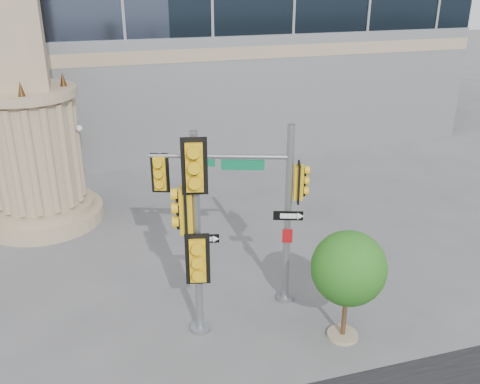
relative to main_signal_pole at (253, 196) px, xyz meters
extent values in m
plane|color=#545456|center=(-0.02, -1.67, -3.29)|extent=(120.00, 120.00, 0.00)
cylinder|color=#9D856A|center=(-6.02, 7.33, -3.04)|extent=(4.40, 4.40, 0.50)
cylinder|color=#9D856A|center=(-6.02, 7.33, -2.64)|extent=(3.80, 3.80, 0.30)
cylinder|color=#9D856A|center=(-6.02, 7.33, -0.49)|extent=(3.00, 3.00, 4.00)
cylinder|color=#9D856A|center=(-6.02, 7.33, 1.66)|extent=(3.50, 3.50, 0.30)
cone|color=#472D14|center=(-4.72, 7.33, 2.06)|extent=(0.24, 0.24, 0.50)
cylinder|color=slate|center=(0.91, -0.30, -3.24)|extent=(0.50, 0.50, 0.11)
cylinder|color=slate|center=(0.91, -0.30, -0.64)|extent=(0.19, 0.19, 5.31)
cylinder|color=slate|center=(-0.85, 0.29, 1.13)|extent=(3.56, 1.30, 0.12)
cube|color=#0D6E44|center=(-0.27, 0.07, 0.91)|extent=(1.10, 0.40, 0.28)
cube|color=yellow|center=(-2.36, 0.80, 0.65)|extent=(0.54, 0.39, 1.11)
cube|color=yellow|center=(1.14, -0.38, 0.43)|extent=(0.39, 0.54, 1.11)
cube|color=black|center=(0.87, -0.42, -0.50)|extent=(0.78, 0.28, 0.27)
cube|color=#A30F13|center=(0.87, -0.42, -1.12)|extent=(0.28, 0.12, 0.41)
cylinder|color=slate|center=(-1.78, -0.99, -3.22)|extent=(0.53, 0.53, 0.13)
cylinder|color=slate|center=(-1.78, -0.99, -0.51)|extent=(0.20, 0.20, 5.56)
cube|color=yellow|center=(-1.83, -1.23, 1.50)|extent=(0.66, 0.44, 1.39)
cube|color=yellow|center=(-2.02, -0.94, 0.27)|extent=(0.44, 0.66, 1.39)
cube|color=yellow|center=(-1.83, -1.23, -0.95)|extent=(0.66, 0.44, 1.39)
cube|color=black|center=(-1.61, -1.17, -0.45)|extent=(0.68, 0.18, 0.22)
cylinder|color=#9D856A|center=(1.77, -2.32, -3.24)|extent=(0.82, 0.82, 0.09)
cylinder|color=#382314|center=(1.77, -2.32, -2.47)|extent=(0.13, 0.13, 1.63)
sphere|color=#246316|center=(1.77, -2.32, -1.20)|extent=(1.90, 1.90, 1.90)
sphere|color=#246316|center=(2.18, -2.10, -1.47)|extent=(1.18, 1.18, 1.18)
sphere|color=#246316|center=(1.45, -2.55, -1.43)|extent=(1.00, 1.00, 1.00)
camera|label=1|loc=(-4.12, -12.58, 5.76)|focal=40.00mm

